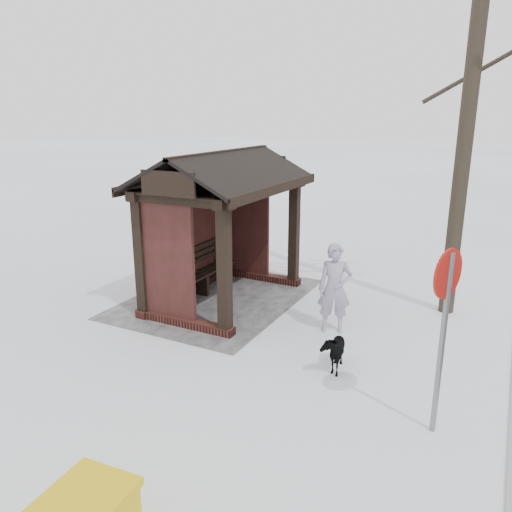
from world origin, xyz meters
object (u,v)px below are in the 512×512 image
Objects in this scene: bus_shelter at (217,197)px; dog at (333,350)px; pedestrian at (335,288)px; road_sign at (445,303)px.

dog is at bearing 60.76° from bus_shelter.
pedestrian reaches higher than dog.
dog is 2.30m from road_sign.
pedestrian is 3.16m from road_sign.
pedestrian is 0.69× the size of road_sign.
bus_shelter is 4.87× the size of dog.
road_sign is (2.24, 2.05, 0.88)m from pedestrian.
pedestrian is (0.42, 2.67, -1.36)m from bus_shelter.
bus_shelter reaches higher than road_sign.
pedestrian is at bearing 95.11° from dog.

